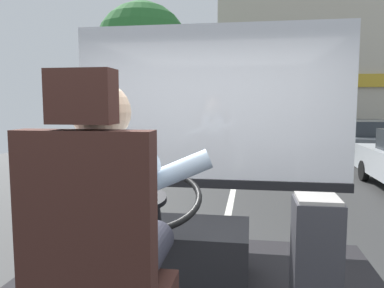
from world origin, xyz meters
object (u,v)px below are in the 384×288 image
(fare_box, at_px, (315,260))
(parked_car_blue, at_px, (324,130))
(bus_driver, at_px, (110,217))
(driver_seat, at_px, (100,279))
(parked_car_charcoal, at_px, (366,139))
(steering_console, at_px, (169,250))

(fare_box, distance_m, parked_car_blue, 16.93)
(bus_driver, distance_m, parked_car_blue, 17.84)
(driver_seat, xyz_separation_m, parked_car_blue, (4.03, 17.48, -0.58))
(driver_seat, distance_m, parked_car_charcoal, 13.04)
(fare_box, bearing_deg, driver_seat, -137.56)
(steering_console, height_order, parked_car_charcoal, steering_console)
(bus_driver, distance_m, parked_car_charcoal, 12.94)
(steering_console, bearing_deg, driver_seat, -90.00)
(bus_driver, bearing_deg, parked_car_charcoal, 69.87)
(steering_console, xyz_separation_m, parked_car_charcoal, (4.45, 11.05, -0.17))
(driver_seat, bearing_deg, parked_car_charcoal, 70.05)
(bus_driver, bearing_deg, fare_box, 38.17)
(driver_seat, relative_size, bus_driver, 1.63)
(parked_car_charcoal, distance_m, parked_car_blue, 5.25)
(bus_driver, bearing_deg, steering_console, 90.00)
(steering_console, bearing_deg, parked_car_blue, 76.09)
(driver_seat, relative_size, fare_box, 1.86)
(steering_console, bearing_deg, fare_box, -20.85)
(bus_driver, distance_m, fare_box, 1.25)
(fare_box, bearing_deg, steering_console, 159.15)
(driver_seat, relative_size, parked_car_charcoal, 0.30)
(steering_console, relative_size, fare_box, 1.51)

